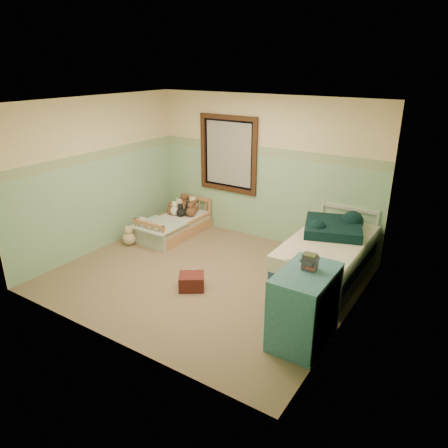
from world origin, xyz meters
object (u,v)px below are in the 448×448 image
Objects in this scene: plush_floor_tan at (129,238)px; floor_book at (192,274)px; plush_floor_cream at (143,230)px; dresser at (304,307)px; toddler_bed_frame at (175,230)px; twin_bed_frame at (325,274)px; red_pillow at (191,282)px.

plush_floor_tan is 1.62m from floor_book.
floor_book is (1.65, -0.72, -0.11)m from plush_floor_cream.
plush_floor_tan is 3.70m from dresser.
floor_book is at bearing -10.59° from plush_floor_tan.
dresser is at bearing -27.14° from toddler_bed_frame.
toddler_bed_frame is 6.06× the size of plush_floor_tan.
plush_floor_cream reaches higher than floor_book.
dresser is (0.27, -1.47, 0.33)m from twin_bed_frame.
floor_book is (1.23, -1.10, -0.08)m from toddler_bed_frame.
plush_floor_tan is 3.37m from twin_bed_frame.
twin_bed_frame is (3.38, 0.20, -0.01)m from plush_floor_cream.
floor_book is at bearing -152.10° from twin_bed_frame.
red_pillow is (1.82, -0.61, -0.01)m from plush_floor_tan.
dresser is 3.26× the size of floor_book.
dresser reaches higher than toddler_bed_frame.
plush_floor_tan is at bearing -163.81° from floor_book.
dresser reaches higher than floor_book.
plush_floor_cream is 2.15m from red_pillow.
twin_bed_frame reaches higher than toddler_bed_frame.
plush_floor_tan is at bearing -114.09° from toddler_bed_frame.
plush_floor_tan is (-0.36, -0.80, 0.03)m from toddler_bed_frame.
floor_book is at bearing 164.54° from dresser.
toddler_bed_frame is 4.08× the size of red_pillow.
red_pillow is at bearing -28.73° from plush_floor_cream.
plush_floor_cream is 0.72× the size of red_pillow.
toddler_bed_frame is 0.75× the size of twin_bed_frame.
plush_floor_cream is at bearing -176.62° from floor_book.
dresser is at bearing -19.16° from plush_floor_cream.
toddler_bed_frame is 1.61× the size of dresser.
floor_book is (-0.23, 0.32, -0.10)m from red_pillow.
twin_bed_frame is at bearing 100.32° from dresser.
twin_bed_frame is 2.13× the size of dresser.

